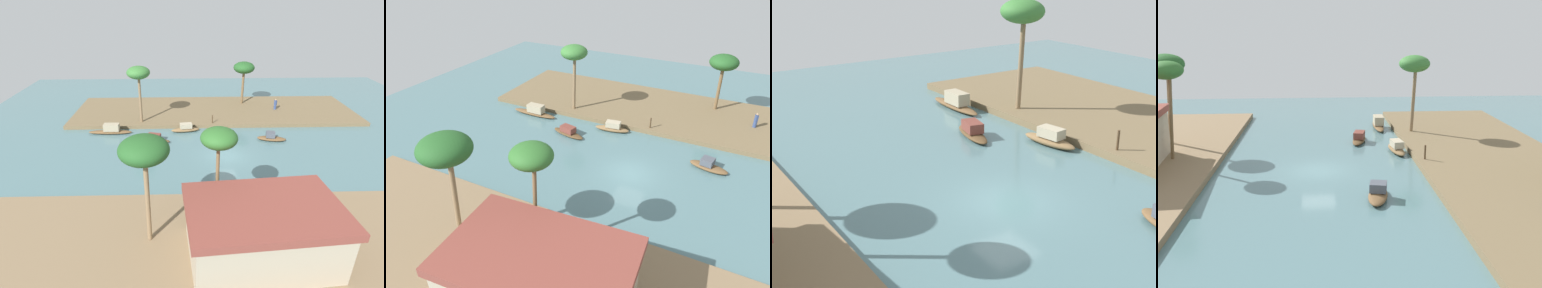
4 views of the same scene
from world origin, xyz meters
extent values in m
plane|color=slate|center=(0.00, 0.00, 0.00)|extent=(66.75, 66.75, 0.00)
cube|color=brown|center=(0.00, -13.53, 0.23)|extent=(39.70, 11.89, 0.46)
ellipsoid|color=brown|center=(4.33, -6.59, 0.25)|extent=(3.65, 1.47, 0.50)
cube|color=tan|center=(4.23, -6.61, 0.79)|extent=(1.57, 1.03, 0.58)
ellipsoid|color=brown|center=(-5.86, -3.73, 0.23)|extent=(3.51, 1.81, 0.46)
cube|color=#4C515B|center=(-5.69, -3.77, 0.75)|extent=(1.20, 1.21, 0.56)
ellipsoid|color=brown|center=(7.96, -3.75, 0.19)|extent=(3.84, 1.88, 0.38)
cube|color=brown|center=(8.00, -3.76, 0.68)|extent=(1.65, 1.21, 0.59)
ellipsoid|color=brown|center=(13.63, -6.23, 0.22)|extent=(5.36, 1.08, 0.43)
cube|color=tan|center=(13.41, -6.22, 0.86)|extent=(1.87, 0.96, 0.86)
cylinder|color=#4C3823|center=(0.79, -8.21, 1.02)|extent=(0.14, 0.14, 1.11)
cylinder|color=#7F6647|center=(10.04, -9.09, 3.40)|extent=(0.33, 0.55, 5.88)
ellipsoid|color=#387533|center=(10.04, -9.09, 6.92)|extent=(2.89, 2.89, 1.59)
cylinder|color=brown|center=(2.20, 11.01, 3.61)|extent=(0.25, 0.67, 6.29)
ellipsoid|color=#2D6628|center=(2.20, 11.01, 7.25)|extent=(2.50, 2.50, 1.37)
cylinder|color=#7F6647|center=(6.94, 12.62, 3.55)|extent=(0.32, 0.71, 6.18)
ellipsoid|color=#235623|center=(6.94, 12.62, 7.27)|extent=(3.18, 3.18, 1.75)
camera|label=1|loc=(4.50, 29.43, 15.84)|focal=29.20mm
camera|label=2|loc=(-7.69, 24.85, 17.64)|focal=34.02mm
camera|label=3|loc=(-16.54, 13.56, 10.47)|focal=49.43mm
camera|label=4|loc=(-31.74, -0.27, 10.63)|focal=41.95mm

